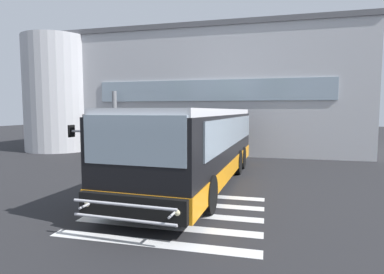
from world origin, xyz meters
TOP-DOWN VIEW (x-y plane):
  - ground_plane at (0.00, 0.00)m, footprint 80.00×90.00m
  - bay_paint_stripes at (2.00, -4.20)m, footprint 4.40×3.96m
  - terminal_building at (-0.68, 11.59)m, footprint 21.45×13.80m
  - entry_support_column at (-4.72, 5.40)m, footprint 0.28×0.28m
  - bus_main_foreground at (1.79, -0.69)m, footprint 3.54×10.76m
  - passenger_near_column at (-3.92, 4.91)m, footprint 0.39×0.51m
  - passenger_by_doorway at (-3.11, 4.25)m, footprint 0.56×0.33m
  - passenger_at_curb_edge at (-2.49, 4.72)m, footprint 0.57×0.45m
  - safety_bollard_yellow at (1.85, 3.60)m, footprint 0.18×0.18m

SIDE VIEW (x-z plane):
  - ground_plane at x=0.00m, z-range -0.02..0.00m
  - bay_paint_stripes at x=2.00m, z-range 0.00..0.01m
  - safety_bollard_yellow at x=1.85m, z-range 0.00..0.90m
  - passenger_near_column at x=-3.92m, z-range 0.09..1.77m
  - passenger_by_doorway at x=-3.11m, z-range 0.09..1.77m
  - passenger_at_curb_edge at x=-2.49m, z-range 0.13..1.80m
  - bus_main_foreground at x=1.79m, z-range -0.02..2.68m
  - entry_support_column at x=-4.72m, z-range 0.00..3.81m
  - terminal_building at x=-0.68m, z-range -0.01..7.70m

